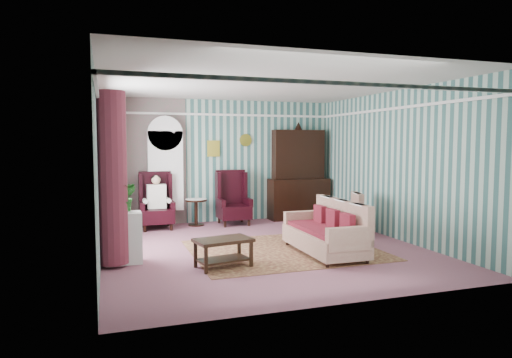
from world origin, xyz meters
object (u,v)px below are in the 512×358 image
object	(u,v)px
plant_stand	(124,238)
floral_armchair	(344,211)
sofa	(324,223)
bookcase	(165,177)
dresser_hutch	(299,171)
wingback_left	(156,201)
seated_woman	(156,202)
wingback_right	(234,198)
round_side_table	(196,212)
nest_table	(357,218)
coffee_table	(223,253)

from	to	relation	value
plant_stand	floral_armchair	distance (m)	4.37
sofa	floral_armchair	bearing A→B (deg)	-40.42
plant_stand	bookcase	bearing A→B (deg)	71.51
floral_armchair	bookcase	bearing A→B (deg)	70.55
dresser_hutch	wingback_left	world-z (taller)	dresser_hutch
dresser_hutch	wingback_left	xyz separation A→B (m)	(-3.50, -0.27, -0.55)
plant_stand	floral_armchair	bearing A→B (deg)	10.17
seated_woman	wingback_left	bearing A→B (deg)	0.00
wingback_right	floral_armchair	distance (m)	2.64
wingback_left	plant_stand	bearing A→B (deg)	-106.22
dresser_hutch	plant_stand	xyz separation A→B (m)	(-4.30, -3.02, -0.78)
wingback_left	wingback_right	size ratio (longest dim) A/B	1.00
round_side_table	plant_stand	xyz separation A→B (m)	(-1.70, -2.90, 0.10)
nest_table	bookcase	bearing A→B (deg)	153.08
floral_armchair	round_side_table	bearing A→B (deg)	67.33
dresser_hutch	sofa	xyz separation A→B (m)	(-1.05, -3.46, -0.66)
round_side_table	nest_table	bearing A→B (deg)	-28.20
wingback_left	seated_woman	bearing A→B (deg)	0.00
wingback_left	coffee_table	size ratio (longest dim) A/B	1.48
bookcase	sofa	distance (m)	4.25
nest_table	floral_armchair	xyz separation A→B (m)	(-0.57, -0.43, 0.23)
wingback_right	coffee_table	size ratio (longest dim) A/B	1.48
seated_woman	nest_table	distance (m)	4.37
seated_woman	coffee_table	world-z (taller)	seated_woman
dresser_hutch	wingback_right	distance (m)	1.86
dresser_hutch	coffee_table	bearing A→B (deg)	-127.64
wingback_left	plant_stand	xyz separation A→B (m)	(-0.80, -2.75, -0.22)
wingback_right	round_side_table	bearing A→B (deg)	169.99
dresser_hutch	wingback_right	size ratio (longest dim) A/B	1.89
seated_woman	round_side_table	distance (m)	0.96
sofa	nest_table	bearing A→B (deg)	-44.15
round_side_table	floral_armchair	bearing A→B (deg)	-39.31
wingback_left	round_side_table	world-z (taller)	wingback_left
wingback_left	round_side_table	size ratio (longest dim) A/B	2.08
wingback_left	round_side_table	bearing A→B (deg)	9.46
floral_armchair	nest_table	bearing A→B (deg)	-36.43
seated_woman	coffee_table	bearing A→B (deg)	-79.84
plant_stand	wingback_right	bearing A→B (deg)	47.16
wingback_left	dresser_hutch	bearing A→B (deg)	4.41
bookcase	sofa	size ratio (longest dim) A/B	1.22
sofa	coffee_table	distance (m)	1.87
seated_woman	floral_armchair	bearing A→B (deg)	-29.48
seated_woman	floral_armchair	xyz separation A→B (m)	(3.50, -1.98, -0.09)
bookcase	floral_armchair	bearing A→B (deg)	-36.08
sofa	coffee_table	bearing A→B (deg)	98.89
dresser_hutch	plant_stand	size ratio (longest dim) A/B	2.95
seated_woman	wingback_right	bearing A→B (deg)	0.00
bookcase	dresser_hutch	bearing A→B (deg)	-2.11
seated_woman	bookcase	bearing A→B (deg)	57.34
round_side_table	seated_woman	bearing A→B (deg)	-170.54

